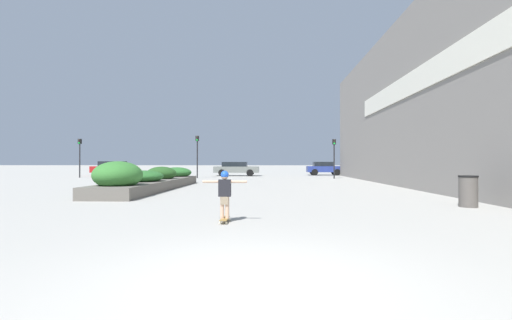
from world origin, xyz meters
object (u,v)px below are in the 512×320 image
at_px(traffic_light_right, 334,152).
at_px(car_center_right, 236,168).
at_px(trash_bin, 468,191).
at_px(skateboard, 225,219).
at_px(traffic_light_far_left, 80,151).
at_px(traffic_light_left, 197,149).
at_px(car_rightmost, 114,168).
at_px(car_leftmost, 324,168).
at_px(skateboarder, 225,189).
at_px(car_center_left, 433,169).

bearing_deg(traffic_light_right, car_center_right, 149.36).
xyz_separation_m(trash_bin, car_center_right, (-9.70, 23.93, 0.28)).
bearing_deg(skateboard, traffic_light_right, 73.14).
xyz_separation_m(trash_bin, traffic_light_far_left, (-23.57, 19.43, 1.91)).
bearing_deg(car_center_right, traffic_light_left, -30.68).
bearing_deg(traffic_light_left, car_rightmost, 151.65).
bearing_deg(traffic_light_right, car_leftmost, 87.38).
xyz_separation_m(car_rightmost, traffic_light_right, (21.98, -5.75, 1.52)).
bearing_deg(skateboard, car_leftmost, 76.68).
relative_size(car_rightmost, traffic_light_right, 1.28).
bearing_deg(skateboarder, traffic_light_right, 73.14).
distance_m(skateboarder, traffic_light_left, 22.69).
bearing_deg(traffic_light_right, skateboard, -106.83).
distance_m(car_rightmost, traffic_light_far_left, 5.27).
xyz_separation_m(skateboard, car_center_right, (-2.44, 26.95, 0.70)).
bearing_deg(car_center_left, trash_bin, 157.12).
xyz_separation_m(skateboarder, traffic_light_right, (6.54, 21.63, 1.55)).
relative_size(skateboard, traffic_light_right, 0.20).
bearing_deg(car_center_left, car_center_right, 92.64).
xyz_separation_m(car_center_left, car_rightmost, (-33.19, -0.50, 0.07)).
height_order(trash_bin, car_center_right, car_center_right).
distance_m(traffic_light_left, traffic_light_far_left, 10.92).
bearing_deg(car_center_left, car_leftmost, 83.17).
distance_m(car_rightmost, traffic_light_right, 22.77).
bearing_deg(skateboarder, trash_bin, 22.52).
bearing_deg(skateboarder, skateboard, -104.07).
height_order(car_center_left, traffic_light_far_left, traffic_light_far_left).
height_order(car_rightmost, traffic_light_left, traffic_light_left).
height_order(skateboard, traffic_light_left, traffic_light_left).
bearing_deg(trash_bin, car_center_right, 112.07).
height_order(skateboarder, car_center_right, car_center_right).
xyz_separation_m(skateboard, traffic_light_right, (6.54, 21.63, 2.24)).
relative_size(skateboarder, car_leftmost, 0.29).
bearing_deg(car_leftmost, car_center_left, 83.17).
xyz_separation_m(trash_bin, traffic_light_right, (-0.72, 18.61, 1.82)).
relative_size(car_center_right, traffic_light_right, 1.35).
distance_m(skateboarder, car_center_right, 27.06).
distance_m(car_center_right, traffic_light_right, 10.55).
distance_m(car_center_right, car_rightmost, 13.00).
bearing_deg(car_leftmost, traffic_light_far_left, -73.80).
distance_m(trash_bin, traffic_light_right, 18.72).
distance_m(car_center_left, car_rightmost, 33.20).
bearing_deg(car_center_left, traffic_light_left, 104.33).
bearing_deg(skateboard, car_center_right, 95.13).
bearing_deg(traffic_light_far_left, car_center_right, 17.99).
distance_m(car_leftmost, traffic_light_far_left, 24.21).
height_order(traffic_light_left, traffic_light_far_left, traffic_light_left).
bearing_deg(car_leftmost, skateboarder, -13.28).
distance_m(skateboarder, traffic_light_right, 22.65).
height_order(skateboard, traffic_light_far_left, traffic_light_far_left).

